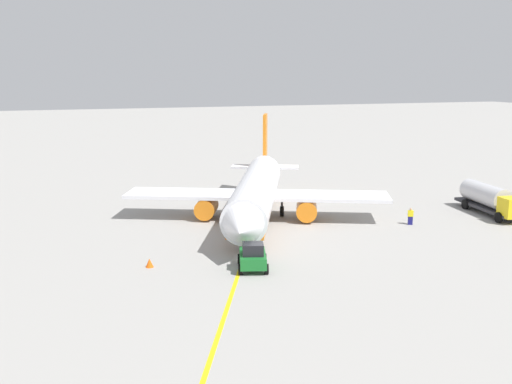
{
  "coord_description": "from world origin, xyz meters",
  "views": [
    {
      "loc": [
        56.09,
        -19.2,
        15.03
      ],
      "look_at": [
        0.0,
        0.0,
        3.0
      ],
      "focal_mm": 41.47,
      "sensor_mm": 36.0,
      "label": 1
    }
  ],
  "objects_px": {
    "fuel_tanker": "(491,199)",
    "pushback_tug": "(253,257)",
    "airplane": "(256,193)",
    "safety_cone_nose": "(149,263)",
    "refueling_worker": "(410,217)"
  },
  "relations": [
    {
      "from": "airplane",
      "to": "safety_cone_nose",
      "type": "xyz_separation_m",
      "value": [
        11.86,
        -12.94,
        -2.45
      ]
    },
    {
      "from": "refueling_worker",
      "to": "safety_cone_nose",
      "type": "height_order",
      "value": "refueling_worker"
    },
    {
      "from": "airplane",
      "to": "safety_cone_nose",
      "type": "distance_m",
      "value": 17.72
    },
    {
      "from": "refueling_worker",
      "to": "airplane",
      "type": "bearing_deg",
      "value": -116.75
    },
    {
      "from": "fuel_tanker",
      "to": "pushback_tug",
      "type": "relative_size",
      "value": 2.57
    },
    {
      "from": "fuel_tanker",
      "to": "refueling_worker",
      "type": "height_order",
      "value": "fuel_tanker"
    },
    {
      "from": "pushback_tug",
      "to": "refueling_worker",
      "type": "bearing_deg",
      "value": 112.2
    },
    {
      "from": "airplane",
      "to": "safety_cone_nose",
      "type": "bearing_deg",
      "value": -47.52
    },
    {
      "from": "fuel_tanker",
      "to": "pushback_tug",
      "type": "distance_m",
      "value": 31.27
    },
    {
      "from": "airplane",
      "to": "safety_cone_nose",
      "type": "height_order",
      "value": "airplane"
    },
    {
      "from": "pushback_tug",
      "to": "refueling_worker",
      "type": "xyz_separation_m",
      "value": [
        -7.91,
        19.38,
        -0.19
      ]
    },
    {
      "from": "airplane",
      "to": "refueling_worker",
      "type": "distance_m",
      "value": 15.76
    },
    {
      "from": "pushback_tug",
      "to": "safety_cone_nose",
      "type": "relative_size",
      "value": 5.76
    },
    {
      "from": "pushback_tug",
      "to": "airplane",
      "type": "bearing_deg",
      "value": 160.05
    },
    {
      "from": "refueling_worker",
      "to": "pushback_tug",
      "type": "bearing_deg",
      "value": -67.8
    }
  ]
}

